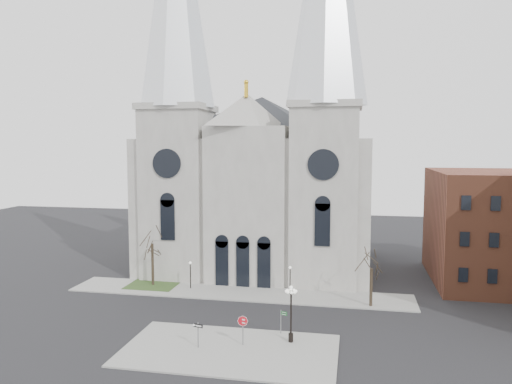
% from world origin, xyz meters
% --- Properties ---
extents(ground, '(160.00, 160.00, 0.00)m').
position_xyz_m(ground, '(0.00, 0.00, 0.00)').
color(ground, black).
rests_on(ground, ground).
extents(sidewalk_near, '(18.00, 10.00, 0.14)m').
position_xyz_m(sidewalk_near, '(3.00, -5.00, 0.07)').
color(sidewalk_near, gray).
rests_on(sidewalk_near, ground).
extents(sidewalk_far, '(40.00, 6.00, 0.14)m').
position_xyz_m(sidewalk_far, '(0.00, 11.00, 0.07)').
color(sidewalk_far, gray).
rests_on(sidewalk_far, ground).
extents(grass_patch, '(6.00, 5.00, 0.18)m').
position_xyz_m(grass_patch, '(-11.00, 12.00, 0.09)').
color(grass_patch, '#2E431C').
rests_on(grass_patch, ground).
extents(cathedral, '(33.00, 26.66, 54.00)m').
position_xyz_m(cathedral, '(0.00, 22.86, 18.48)').
color(cathedral, gray).
rests_on(cathedral, ground).
extents(bg_building_brick, '(14.00, 18.00, 14.00)m').
position_xyz_m(bg_building_brick, '(30.00, 22.00, 7.00)').
color(bg_building_brick, brown).
rests_on(bg_building_brick, ground).
extents(tree_left, '(3.20, 3.20, 7.50)m').
position_xyz_m(tree_left, '(-11.00, 12.00, 5.58)').
color(tree_left, black).
rests_on(tree_left, ground).
extents(tree_right, '(3.20, 3.20, 6.00)m').
position_xyz_m(tree_right, '(15.00, 9.00, 4.47)').
color(tree_right, black).
rests_on(tree_right, ground).
extents(ped_lamp_left, '(0.32, 0.32, 3.26)m').
position_xyz_m(ped_lamp_left, '(-6.00, 11.50, 2.33)').
color(ped_lamp_left, black).
rests_on(ped_lamp_left, sidewalk_far).
extents(ped_lamp_right, '(0.32, 0.32, 3.26)m').
position_xyz_m(ped_lamp_right, '(6.00, 11.50, 2.33)').
color(ped_lamp_right, black).
rests_on(ped_lamp_right, sidewalk_far).
extents(stop_sign, '(0.89, 0.33, 2.58)m').
position_xyz_m(stop_sign, '(3.89, -3.83, 1.97)').
color(stop_sign, slate).
rests_on(stop_sign, sidewalk_near).
extents(globe_lamp, '(1.27, 1.27, 5.01)m').
position_xyz_m(globe_lamp, '(7.85, -2.37, 3.29)').
color(globe_lamp, black).
rests_on(globe_lamp, sidewalk_near).
extents(one_way_sign, '(0.93, 0.27, 2.17)m').
position_xyz_m(one_way_sign, '(0.28, -5.10, 1.61)').
color(one_way_sign, slate).
rests_on(one_way_sign, sidewalk_near).
extents(street_name_sign, '(0.66, 0.28, 2.18)m').
position_xyz_m(street_name_sign, '(6.78, -0.62, 1.43)').
color(street_name_sign, slate).
rests_on(street_name_sign, sidewalk_near).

